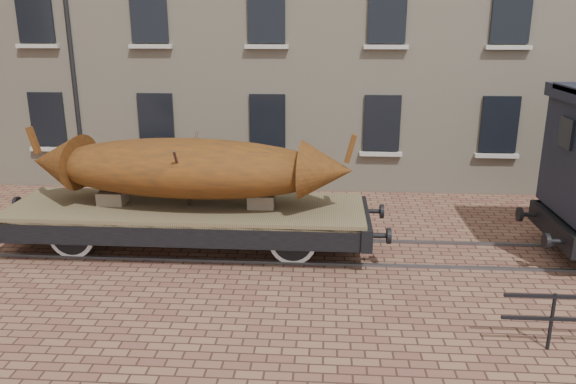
{
  "coord_description": "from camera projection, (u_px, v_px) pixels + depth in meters",
  "views": [
    {
      "loc": [
        -0.71,
        -12.14,
        5.14
      ],
      "look_at": [
        -1.57,
        0.5,
        1.3
      ],
      "focal_mm": 35.0,
      "sensor_mm": 36.0,
      "label": 1
    }
  ],
  "objects": [
    {
      "name": "rail_track",
      "position": [
        354.0,
        252.0,
        13.03
      ],
      "size": [
        30.0,
        1.52,
        0.06
      ],
      "color": "#59595E",
      "rests_on": "ground"
    },
    {
      "name": "flatcar_wagon",
      "position": [
        187.0,
        214.0,
        13.04
      ],
      "size": [
        9.22,
        2.5,
        1.39
      ],
      "color": "brown",
      "rests_on": "ground"
    },
    {
      "name": "iron_boat",
      "position": [
        188.0,
        168.0,
        12.71
      ],
      "size": [
        7.58,
        2.44,
        1.77
      ],
      "color": "brown",
      "rests_on": "flatcar_wagon"
    },
    {
      "name": "ground",
      "position": [
        354.0,
        253.0,
        13.04
      ],
      "size": [
        90.0,
        90.0,
        0.0
      ],
      "primitive_type": "plane",
      "color": "brown"
    }
  ]
}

